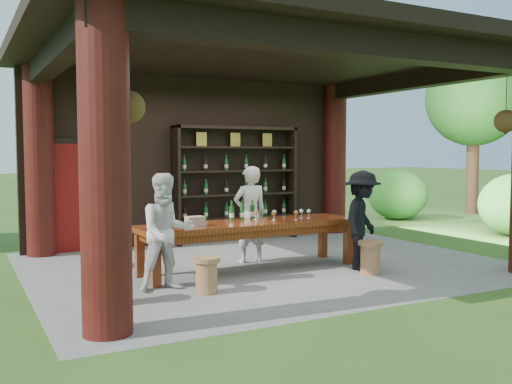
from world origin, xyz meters
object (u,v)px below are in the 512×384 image
host (250,214)px  stool_near_left (206,274)px  wine_shelf (236,184)px  napkin_basket (195,221)px  stool_far_left (119,282)px  stool_near_right (370,257)px  guest_man (362,220)px  guest_woman (167,232)px  tasting_table (250,229)px

host → stool_near_left: bearing=50.9°
wine_shelf → napkin_basket: wine_shelf is taller
stool_near_left → stool_far_left: bearing=179.2°
stool_far_left → wine_shelf: bearing=48.0°
stool_near_right → guest_man: 0.62m
stool_near_left → wine_shelf: bearing=59.1°
guest_woman → guest_man: 3.12m
stool_near_right → guest_man: bearing=73.2°
stool_near_right → napkin_basket: napkin_basket is taller
host → stool_near_right: bearing=128.0°
stool_near_right → stool_far_left: bearing=178.9°
guest_woman → stool_near_left: bearing=-44.0°
wine_shelf → stool_far_left: (-3.39, -3.77, -0.91)m
stool_near_left → guest_man: guest_man is taller
host → guest_man: size_ratio=1.03×
stool_near_right → napkin_basket: bearing=157.2°
wine_shelf → tasting_table: (-1.11, -2.75, -0.54)m
tasting_table → stool_near_left: bearing=-138.2°
wine_shelf → guest_man: bearing=-82.5°
tasting_table → stool_near_right: bearing=-36.7°
stool_near_left → stool_near_right: size_ratio=0.95×
tasting_table → guest_woman: bearing=-157.8°
guest_man → stool_near_left: bearing=149.5°
stool_near_right → guest_man: guest_man is taller
host → guest_man: host is taller
stool_far_left → guest_woman: bearing=27.6°
host → guest_woman: 2.21m
guest_man → napkin_basket: 2.59m
wine_shelf → tasting_table: wine_shelf is taller
wine_shelf → stool_far_left: bearing=-132.0°
stool_far_left → host: 3.09m
wine_shelf → stool_near_right: bearing=-84.6°
wine_shelf → napkin_basket: 3.51m
stool_near_left → guest_woman: (-0.39, 0.40, 0.52)m
stool_near_right → stool_far_left: stool_far_left is taller
guest_woman → wine_shelf: bearing=53.6°
stool_near_left → stool_near_right: 2.62m
stool_near_right → guest_woman: guest_woman is taller
stool_far_left → host: host is taller
wine_shelf → stool_far_left: size_ratio=5.34×
host → guest_woman: (-1.85, -1.21, -0.02)m
wine_shelf → tasting_table: bearing=-111.9°
guest_man → stool_far_left: bearing=147.6°
host → stool_far_left: bearing=34.7°
guest_man → napkin_basket: size_ratio=5.91×
stool_near_left → stool_near_right: stool_near_right is taller
tasting_table → napkin_basket: napkin_basket is taller
wine_shelf → stool_near_left: wine_shelf is taller
guest_woman → guest_man: guest_woman is taller
guest_woman → napkin_basket: size_ratio=5.94×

